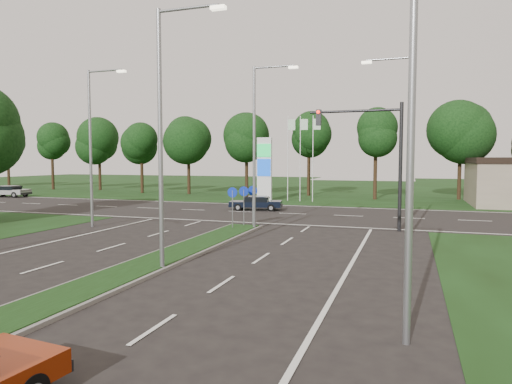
% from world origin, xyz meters
% --- Properties ---
extents(ground, '(160.00, 160.00, 0.00)m').
position_xyz_m(ground, '(0.00, 0.00, 0.00)').
color(ground, black).
rests_on(ground, ground).
extents(verge_far, '(160.00, 50.00, 0.02)m').
position_xyz_m(verge_far, '(0.00, 55.00, 0.00)').
color(verge_far, black).
rests_on(verge_far, ground).
extents(cross_road, '(160.00, 12.00, 0.02)m').
position_xyz_m(cross_road, '(0.00, 24.00, 0.00)').
color(cross_road, black).
rests_on(cross_road, ground).
extents(median_kerb, '(2.00, 26.00, 0.12)m').
position_xyz_m(median_kerb, '(0.00, 4.00, 0.06)').
color(median_kerb, slate).
rests_on(median_kerb, ground).
extents(streetlight_median_near, '(2.53, 0.22, 9.00)m').
position_xyz_m(streetlight_median_near, '(1.00, 6.00, 5.08)').
color(streetlight_median_near, gray).
rests_on(streetlight_median_near, ground).
extents(streetlight_median_far, '(2.53, 0.22, 9.00)m').
position_xyz_m(streetlight_median_far, '(1.00, 16.00, 5.08)').
color(streetlight_median_far, gray).
rests_on(streetlight_median_far, ground).
extents(streetlight_left_far, '(2.53, 0.22, 9.00)m').
position_xyz_m(streetlight_left_far, '(-8.30, 14.00, 5.08)').
color(streetlight_left_far, gray).
rests_on(streetlight_left_far, ground).
extents(streetlight_right_far, '(2.53, 0.22, 9.00)m').
position_xyz_m(streetlight_right_far, '(8.80, 16.00, 5.08)').
color(streetlight_right_far, gray).
rests_on(streetlight_right_far, ground).
extents(streetlight_right_near, '(2.53, 0.22, 9.00)m').
position_xyz_m(streetlight_right_near, '(8.80, 2.00, 5.08)').
color(streetlight_right_near, gray).
rests_on(streetlight_right_near, ground).
extents(traffic_signal, '(5.10, 0.42, 7.00)m').
position_xyz_m(traffic_signal, '(7.19, 18.00, 4.65)').
color(traffic_signal, black).
rests_on(traffic_signal, ground).
extents(median_signs, '(1.16, 1.76, 2.38)m').
position_xyz_m(median_signs, '(0.00, 16.40, 1.71)').
color(median_signs, gray).
rests_on(median_signs, ground).
extents(gas_pylon, '(5.80, 1.26, 8.00)m').
position_xyz_m(gas_pylon, '(-3.79, 33.05, 3.20)').
color(gas_pylon, silver).
rests_on(gas_pylon, ground).
extents(treeline_far, '(6.00, 6.00, 9.90)m').
position_xyz_m(treeline_far, '(0.10, 39.93, 6.83)').
color(treeline_far, black).
rests_on(treeline_far, ground).
extents(navy_sedan, '(4.20, 2.34, 1.09)m').
position_xyz_m(navy_sedan, '(-2.26, 25.37, 0.59)').
color(navy_sedan, black).
rests_on(navy_sedan, ground).
extents(far_car_a, '(4.39, 2.34, 1.21)m').
position_xyz_m(far_car_a, '(-30.96, 29.00, 0.65)').
color(far_car_a, '#9B9B9B').
rests_on(far_car_a, ground).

